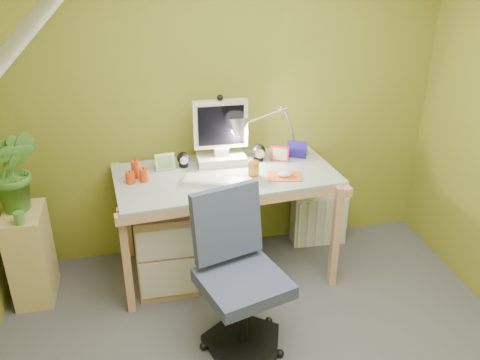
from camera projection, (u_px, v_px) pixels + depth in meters
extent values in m
cube|color=olive|center=(223.00, 100.00, 3.65)|extent=(3.20, 0.01, 2.40)
cube|color=white|center=(18.00, 72.00, 1.77)|extent=(1.10, 3.20, 1.10)
cube|color=silver|center=(217.00, 181.00, 3.34)|extent=(0.46, 0.29, 0.02)
cube|color=#CB531F|center=(284.00, 176.00, 3.43)|extent=(0.26, 0.21, 0.01)
ellipsoid|color=white|center=(284.00, 174.00, 3.43)|extent=(0.11, 0.08, 0.04)
cylinder|color=#9C6316|center=(254.00, 169.00, 3.43)|extent=(0.08, 0.08, 0.10)
cube|color=red|center=(280.00, 154.00, 3.64)|extent=(0.13, 0.07, 0.11)
cube|color=navy|center=(297.00, 149.00, 3.70)|extent=(0.14, 0.08, 0.12)
cube|color=#B4C889|center=(165.00, 162.00, 3.51)|extent=(0.14, 0.04, 0.12)
cube|color=tan|center=(31.00, 255.00, 3.42)|extent=(0.25, 0.38, 0.66)
imported|color=#407828|center=(15.00, 171.00, 3.20)|extent=(0.32, 0.26, 0.55)
cylinder|color=#528C3A|center=(20.00, 218.00, 3.13)|extent=(0.07, 0.07, 0.08)
cube|color=silver|center=(318.00, 218.00, 4.09)|extent=(0.43, 0.19, 0.42)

